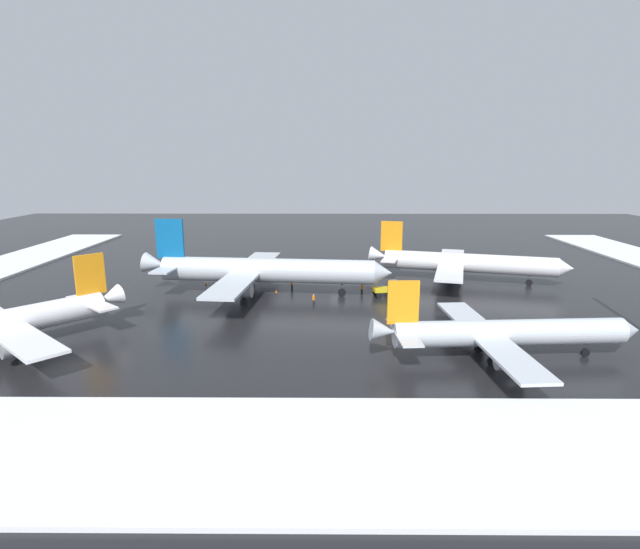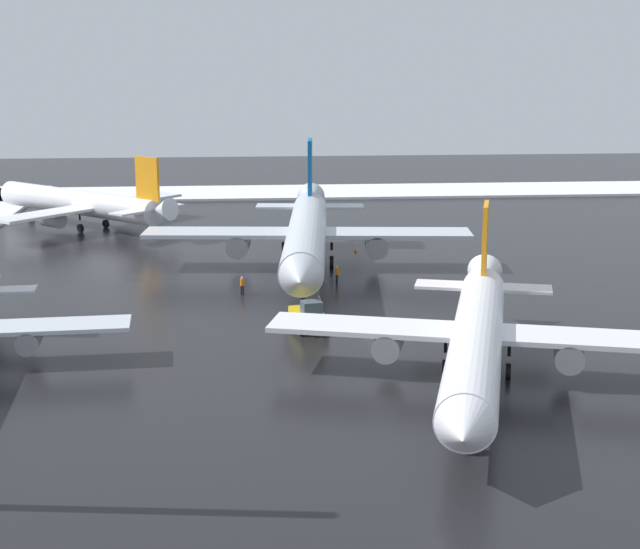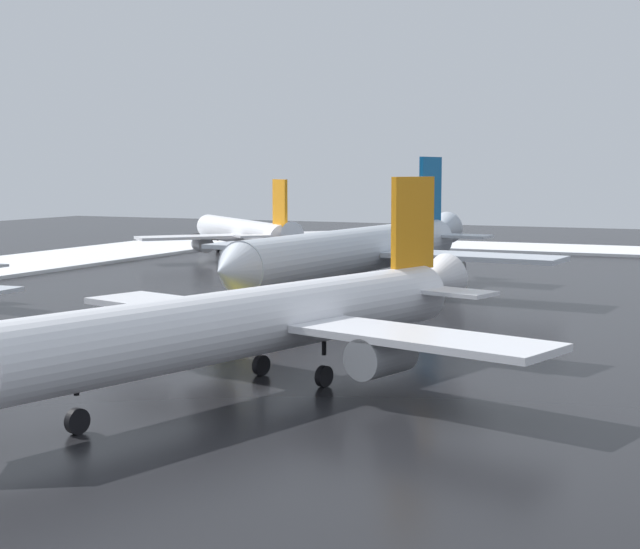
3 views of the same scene
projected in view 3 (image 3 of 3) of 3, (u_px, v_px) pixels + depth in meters
The scene contains 11 objects.
ground_plane at pixel (367, 321), 69.11m from camera, with size 240.00×240.00×0.00m, color black.
snow_bank_left at pixel (553, 249), 129.75m from camera, with size 14.00×116.00×0.37m, color white.
airplane_far_rear at pixel (360, 250), 82.17m from camera, with size 39.96×33.21×11.86m.
airplane_distant_tail at pixel (244, 232), 117.34m from camera, with size 24.66×26.16×9.60m.
airplane_parked_portside at pixel (263, 320), 47.58m from camera, with size 33.89×28.49×10.24m.
pushback_tug at pixel (230, 312), 64.76m from camera, with size 4.93×3.04×2.50m.
ground_crew_beside_wing at pixel (368, 293), 77.27m from camera, with size 0.36×0.36×1.71m.
ground_crew_by_nose_gear at pixel (246, 292), 77.56m from camera, with size 0.36×0.36×1.71m.
ground_crew_mid_apron at pixel (273, 309), 68.11m from camera, with size 0.36×0.36×1.71m.
traffic_cone_near_nose at pixel (464, 284), 89.47m from camera, with size 0.36×0.36×0.55m, color orange.
traffic_cone_mid_line at pixel (360, 297), 80.23m from camera, with size 0.36×0.36×0.55m, color orange.
Camera 3 is at (63.62, 25.24, 10.64)m, focal length 55.00 mm.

